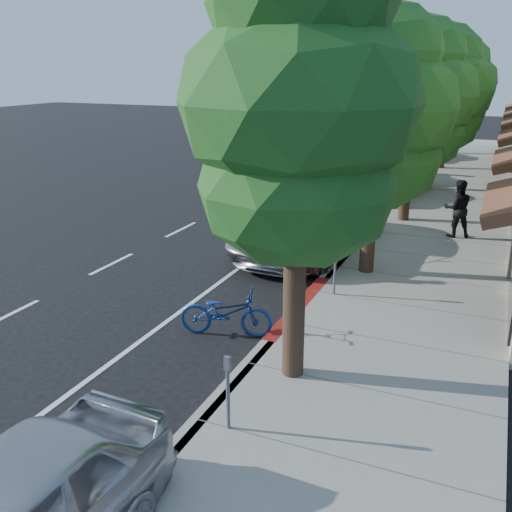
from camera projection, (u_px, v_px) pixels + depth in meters
The scene contains 17 objects.
ground at pixel (285, 328), 12.73m from camera, with size 120.00×120.00×0.00m, color black.
sidewalk at pixel (435, 240), 18.80m from camera, with size 4.60×56.00×0.15m, color gray.
curb at pixel (366, 232), 19.66m from camera, with size 0.30×56.00×0.15m, color #9E998E.
curb_red_segment at pixel (300, 308), 13.58m from camera, with size 0.32×4.00×0.15m, color maroon.
street_tree_0 at pixel (299, 110), 9.08m from camera, with size 3.97×3.97×7.68m.
street_tree_1 at pixel (376, 112), 14.45m from camera, with size 4.17×4.17×7.14m.
street_tree_2 at pixel (413, 98), 19.66m from camera, with size 4.46×4.46×7.26m.
street_tree_3 at pixel (435, 91), 24.88m from camera, with size 5.08×5.08×7.41m.
street_tree_4 at pixel (448, 91), 30.17m from camera, with size 4.94×4.94×7.10m.
street_tree_5 at pixel (458, 84), 35.33m from camera, with size 4.76×4.76×7.26m.
cyclist at pixel (300, 251), 15.34m from camera, with size 0.59×0.39×1.61m, color silver.
bicycle at pixel (226, 312), 12.25m from camera, with size 0.70×2.01×1.06m, color navy.
silver_suv at pixel (304, 223), 17.76m from camera, with size 2.99×6.49×1.80m, color #B8B7BC.
dark_sedan at pixel (385, 184), 24.48m from camera, with size 1.47×4.21×1.39m, color black.
white_pickup at pixel (374, 168), 27.48m from camera, with size 2.31×5.69×1.65m, color silver.
dark_suv_far at pixel (423, 149), 34.52m from camera, with size 1.69×4.20×1.43m, color black.
pedestrian at pixel (458, 208), 18.67m from camera, with size 0.92×0.72×1.90m, color black.
Camera 1 is at (3.98, -10.85, 5.60)m, focal length 40.00 mm.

